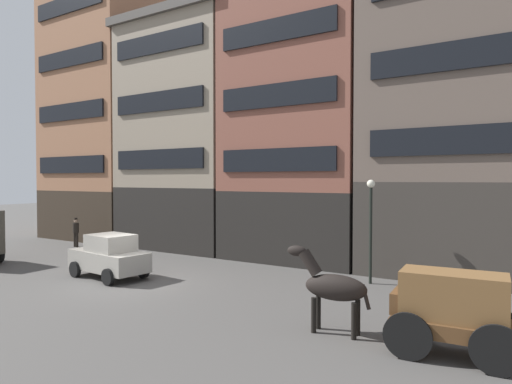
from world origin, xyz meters
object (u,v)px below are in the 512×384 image
at_px(cargo_wagon, 451,308).
at_px(sedan_dark, 109,256).
at_px(draft_horse, 332,286).
at_px(pedestrian_officer, 76,231).
at_px(streetlamp_curbside, 371,216).

bearing_deg(cargo_wagon, sedan_dark, 174.28).
bearing_deg(draft_horse, cargo_wagon, 0.07).
height_order(draft_horse, pedestrian_officer, draft_horse).
distance_m(draft_horse, streetlamp_curbside, 6.37).
bearing_deg(draft_horse, pedestrian_officer, 162.70).
relative_size(cargo_wagon, sedan_dark, 0.78).
distance_m(pedestrian_officer, streetlamp_curbside, 18.33).
bearing_deg(sedan_dark, cargo_wagon, -5.72).
xyz_separation_m(draft_horse, pedestrian_officer, (-19.17, 5.97, -0.29)).
distance_m(cargo_wagon, pedestrian_officer, 22.91).
xyz_separation_m(cargo_wagon, draft_horse, (-2.95, -0.00, 0.12)).
height_order(pedestrian_officer, streetlamp_curbside, streetlamp_curbside).
relative_size(pedestrian_officer, streetlamp_curbside, 0.44).
distance_m(sedan_dark, pedestrian_officer, 9.79).
height_order(cargo_wagon, streetlamp_curbside, streetlamp_curbside).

